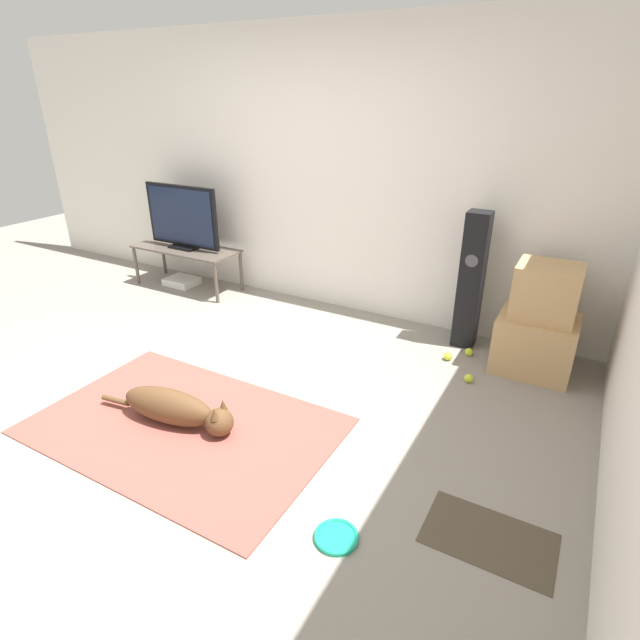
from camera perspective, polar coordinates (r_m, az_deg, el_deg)
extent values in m
plane|color=gray|center=(3.66, -15.34, -9.05)|extent=(12.00, 12.00, 0.00)
cube|color=silver|center=(4.81, 0.82, 16.29)|extent=(8.00, 0.06, 2.55)
cube|color=#934C42|center=(3.42, -15.28, -11.58)|extent=(1.93, 1.24, 0.01)
ellipsoid|color=brown|center=(3.42, -16.95, -9.37)|extent=(0.69, 0.29, 0.24)
sphere|color=brown|center=(3.23, -11.41, -11.38)|extent=(0.18, 0.18, 0.18)
cone|color=brown|center=(3.21, -11.02, -9.52)|extent=(0.06, 0.06, 0.08)
cone|color=brown|center=(3.14, -11.97, -10.43)|extent=(0.06, 0.06, 0.08)
cylinder|color=brown|center=(3.71, -22.30, -8.48)|extent=(0.22, 0.07, 0.04)
cylinder|color=#199E7A|center=(2.65, 1.88, -23.57)|extent=(0.22, 0.22, 0.02)
torus|color=#199E7A|center=(2.64, 1.88, -23.47)|extent=(0.22, 0.22, 0.02)
cube|color=tan|center=(4.17, 23.31, -2.50)|extent=(0.57, 0.50, 0.43)
cube|color=tan|center=(4.02, 24.45, 2.94)|extent=(0.45, 0.39, 0.41)
cube|color=black|center=(4.25, 16.90, 4.26)|extent=(0.18, 0.18, 1.14)
cylinder|color=#4C4C51|center=(4.10, 16.93, 6.48)|extent=(0.10, 0.00, 0.10)
cube|color=brown|center=(5.60, -15.12, 7.87)|extent=(1.20, 0.47, 0.02)
cylinder|color=brown|center=(5.94, -20.26, 5.86)|extent=(0.04, 0.04, 0.43)
cylinder|color=brown|center=(5.16, -11.79, 4.15)|extent=(0.04, 0.04, 0.43)
cylinder|color=brown|center=(6.20, -17.44, 7.01)|extent=(0.04, 0.04, 0.43)
cylinder|color=brown|center=(5.46, -9.01, 5.52)|extent=(0.04, 0.04, 0.43)
cube|color=black|center=(5.60, -15.14, 8.09)|extent=(0.32, 0.20, 0.03)
cube|color=black|center=(5.52, -15.47, 11.39)|extent=(0.91, 0.04, 0.64)
cube|color=#141E38|center=(5.51, -15.61, 11.34)|extent=(0.84, 0.01, 0.57)
sphere|color=#C6E033|center=(4.16, 14.41, -4.04)|extent=(0.07, 0.07, 0.07)
sphere|color=#C6E033|center=(3.90, 16.64, -6.40)|extent=(0.07, 0.07, 0.07)
sphere|color=#C6E033|center=(4.27, 16.65, -3.53)|extent=(0.07, 0.07, 0.07)
cube|color=white|center=(5.82, -15.52, 4.29)|extent=(0.34, 0.27, 0.08)
cube|color=#4C4233|center=(2.78, 18.75, -22.51)|extent=(0.62, 0.38, 0.01)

